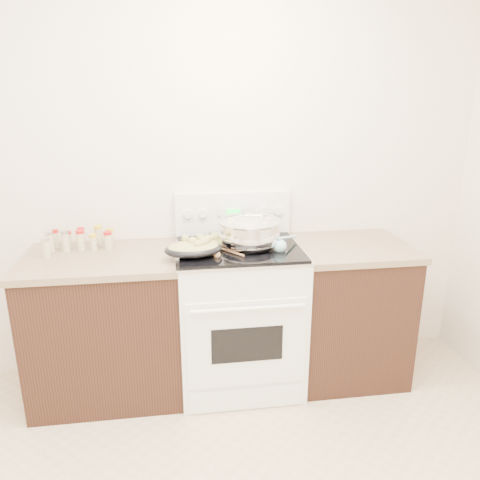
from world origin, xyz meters
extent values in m
cube|color=white|center=(0.00, 1.77, 1.35)|extent=(4.00, 0.05, 2.70)
cube|color=black|center=(-0.48, 1.43, 0.44)|extent=(0.90, 0.64, 0.88)
cube|color=brown|center=(-0.48, 1.43, 0.90)|extent=(0.93, 0.67, 0.04)
cube|color=black|center=(1.08, 1.43, 0.44)|extent=(0.70, 0.64, 0.88)
cube|color=brown|center=(1.08, 1.43, 0.90)|extent=(0.73, 0.67, 0.04)
cube|color=white|center=(0.35, 1.42, 0.46)|extent=(0.76, 0.66, 0.92)
cube|color=white|center=(0.35, 1.08, 0.45)|extent=(0.70, 0.01, 0.55)
cube|color=black|center=(0.35, 1.08, 0.46)|extent=(0.42, 0.01, 0.22)
cylinder|color=white|center=(0.35, 1.04, 0.70)|extent=(0.65, 0.02, 0.02)
cube|color=white|center=(0.35, 1.09, 0.08)|extent=(0.70, 0.01, 0.14)
cube|color=silver|center=(0.35, 1.42, 0.93)|extent=(0.78, 0.68, 0.01)
cube|color=black|center=(0.35, 1.42, 0.94)|extent=(0.74, 0.64, 0.01)
cube|color=white|center=(0.35, 1.72, 1.08)|extent=(0.76, 0.07, 0.28)
cylinder|color=white|center=(0.05, 1.67, 1.10)|extent=(0.06, 0.02, 0.06)
cylinder|color=white|center=(0.15, 1.67, 1.10)|extent=(0.06, 0.02, 0.06)
cylinder|color=white|center=(0.55, 1.67, 1.10)|extent=(0.06, 0.02, 0.06)
cylinder|color=white|center=(0.65, 1.67, 1.10)|extent=(0.06, 0.02, 0.06)
cube|color=#19E533|center=(0.35, 1.67, 1.10)|extent=(0.09, 0.00, 0.04)
cube|color=silver|center=(0.27, 1.67, 1.10)|extent=(0.05, 0.00, 0.05)
cube|color=silver|center=(0.43, 1.67, 1.10)|extent=(0.05, 0.00, 0.05)
ellipsoid|color=silver|center=(0.41, 1.40, 1.02)|extent=(0.45, 0.45, 0.22)
cylinder|color=silver|center=(0.41, 1.40, 0.95)|extent=(0.21, 0.21, 0.01)
torus|color=silver|center=(0.41, 1.40, 1.11)|extent=(0.38, 0.38, 0.02)
cylinder|color=silver|center=(0.41, 1.40, 1.04)|extent=(0.36, 0.36, 0.13)
cylinder|color=brown|center=(0.41, 1.40, 1.10)|extent=(0.34, 0.34, 0.00)
cube|color=beige|center=(0.34, 1.50, 1.10)|extent=(0.04, 0.04, 0.02)
cube|color=beige|center=(0.32, 1.41, 1.10)|extent=(0.03, 0.03, 0.02)
cube|color=beige|center=(0.43, 1.51, 1.10)|extent=(0.04, 0.04, 0.02)
cube|color=beige|center=(0.33, 1.33, 1.10)|extent=(0.04, 0.04, 0.02)
cube|color=beige|center=(0.49, 1.33, 1.10)|extent=(0.03, 0.03, 0.02)
cube|color=beige|center=(0.49, 1.35, 1.10)|extent=(0.03, 0.03, 0.02)
cube|color=beige|center=(0.36, 1.34, 1.10)|extent=(0.03, 0.03, 0.02)
cube|color=beige|center=(0.29, 1.37, 1.10)|extent=(0.04, 0.04, 0.03)
cube|color=beige|center=(0.30, 1.46, 1.10)|extent=(0.03, 0.03, 0.02)
cube|color=beige|center=(0.32, 1.44, 1.10)|extent=(0.04, 0.04, 0.03)
cube|color=beige|center=(0.44, 1.41, 1.10)|extent=(0.04, 0.04, 0.02)
cube|color=beige|center=(0.39, 1.45, 1.10)|extent=(0.04, 0.04, 0.03)
cube|color=beige|center=(0.36, 1.36, 1.10)|extent=(0.04, 0.04, 0.03)
cube|color=beige|center=(0.54, 1.44, 1.10)|extent=(0.04, 0.04, 0.03)
ellipsoid|color=black|center=(0.06, 1.28, 0.98)|extent=(0.36, 0.26, 0.08)
ellipsoid|color=tan|center=(0.06, 1.28, 1.00)|extent=(0.32, 0.24, 0.06)
sphere|color=tan|center=(0.13, 1.28, 1.03)|extent=(0.05, 0.05, 0.05)
sphere|color=tan|center=(0.02, 1.34, 1.03)|extent=(0.05, 0.05, 0.05)
sphere|color=tan|center=(0.12, 1.26, 1.03)|extent=(0.05, 0.05, 0.05)
sphere|color=tan|center=(0.11, 1.35, 1.03)|extent=(0.05, 0.05, 0.05)
sphere|color=tan|center=(0.12, 1.31, 1.03)|extent=(0.04, 0.04, 0.04)
sphere|color=tan|center=(0.06, 1.29, 1.03)|extent=(0.05, 0.05, 0.05)
sphere|color=tan|center=(0.09, 1.24, 1.03)|extent=(0.05, 0.05, 0.05)
sphere|color=tan|center=(0.15, 1.32, 1.03)|extent=(0.04, 0.04, 0.04)
cube|color=black|center=(0.34, 1.48, 0.95)|extent=(0.48, 0.41, 0.02)
cube|color=tan|center=(0.34, 1.48, 0.97)|extent=(0.43, 0.36, 0.02)
sphere|color=tan|center=(0.45, 1.43, 0.98)|extent=(0.05, 0.05, 0.05)
sphere|color=tan|center=(0.38, 1.40, 0.98)|extent=(0.04, 0.04, 0.04)
sphere|color=tan|center=(0.48, 1.47, 0.98)|extent=(0.04, 0.04, 0.04)
sphere|color=tan|center=(0.19, 1.49, 0.98)|extent=(0.04, 0.04, 0.04)
sphere|color=tan|center=(0.45, 1.55, 0.98)|extent=(0.05, 0.05, 0.05)
sphere|color=tan|center=(0.44, 1.50, 0.98)|extent=(0.03, 0.03, 0.03)
sphere|color=tan|center=(0.22, 1.50, 0.98)|extent=(0.04, 0.04, 0.04)
sphere|color=tan|center=(0.47, 1.48, 0.98)|extent=(0.03, 0.03, 0.03)
sphere|color=tan|center=(0.34, 1.39, 0.98)|extent=(0.04, 0.04, 0.04)
sphere|color=tan|center=(0.25, 1.57, 0.98)|extent=(0.03, 0.03, 0.03)
cylinder|color=#A07149|center=(0.26, 1.33, 0.95)|extent=(0.18, 0.24, 0.01)
sphere|color=#A07149|center=(0.20, 1.25, 0.96)|extent=(0.04, 0.04, 0.04)
sphere|color=#95D2DE|center=(0.58, 1.30, 0.97)|extent=(0.08, 0.08, 0.08)
cylinder|color=#95D2DE|center=(0.65, 1.38, 1.00)|extent=(0.18, 0.21, 0.07)
cylinder|color=#BFB28C|center=(-0.78, 1.64, 0.97)|extent=(0.04, 0.04, 0.10)
cylinder|color=#B21414|center=(-0.78, 1.64, 1.03)|extent=(0.04, 0.04, 0.02)
cylinder|color=#BFB28C|center=(-0.70, 1.63, 0.96)|extent=(0.05, 0.05, 0.09)
cylinder|color=#B21414|center=(-0.70, 1.63, 1.01)|extent=(0.05, 0.05, 0.02)
cylinder|color=#BFB28C|center=(-0.62, 1.62, 0.97)|extent=(0.04, 0.04, 0.11)
cylinder|color=#B21414|center=(-0.62, 1.62, 1.04)|extent=(0.04, 0.04, 0.02)
cylinder|color=#BFB28C|center=(-0.52, 1.63, 0.98)|extent=(0.05, 0.05, 0.11)
cylinder|color=gold|center=(-0.52, 1.63, 1.04)|extent=(0.05, 0.05, 0.02)
cylinder|color=#BFB28C|center=(-0.44, 1.63, 0.97)|extent=(0.04, 0.04, 0.09)
cylinder|color=gold|center=(-0.44, 1.63, 1.02)|extent=(0.04, 0.04, 0.02)
cylinder|color=#BFB28C|center=(-0.79, 1.54, 0.98)|extent=(0.05, 0.05, 0.11)
cylinder|color=#B2B2B7|center=(-0.79, 1.54, 1.04)|extent=(0.05, 0.05, 0.02)
cylinder|color=#BFB28C|center=(-0.70, 1.54, 0.98)|extent=(0.05, 0.05, 0.11)
cylinder|color=#B2B2B7|center=(-0.70, 1.54, 1.04)|extent=(0.05, 0.05, 0.02)
cylinder|color=#BFB28C|center=(-0.61, 1.54, 0.98)|extent=(0.05, 0.05, 0.11)
cylinder|color=#B21414|center=(-0.61, 1.54, 1.04)|extent=(0.05, 0.05, 0.02)
cylinder|color=#BFB28C|center=(-0.53, 1.54, 0.96)|extent=(0.04, 0.04, 0.09)
cylinder|color=gold|center=(-0.53, 1.54, 1.02)|extent=(0.04, 0.04, 0.02)
cylinder|color=#BFB28C|center=(-0.45, 1.55, 0.97)|extent=(0.05, 0.05, 0.10)
cylinder|color=#B21414|center=(-0.45, 1.55, 1.03)|extent=(0.05, 0.05, 0.02)
cylinder|color=#BFB28C|center=(-0.79, 1.44, 0.97)|extent=(0.05, 0.05, 0.10)
cylinder|color=#B2B2B7|center=(-0.79, 1.44, 1.03)|extent=(0.05, 0.05, 0.02)
camera|label=1|loc=(-0.03, -1.29, 1.85)|focal=35.00mm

